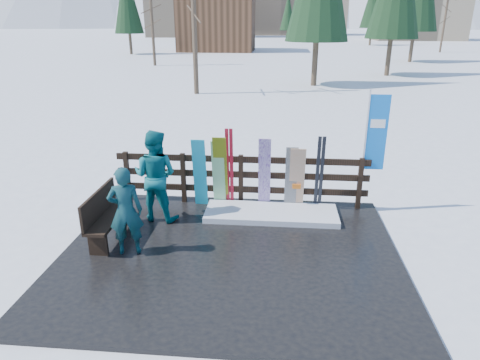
# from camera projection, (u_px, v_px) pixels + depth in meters

# --- Properties ---
(ground) EXTENTS (700.00, 700.00, 0.00)m
(ground) POSITION_uv_depth(u_px,v_px,m) (230.00, 256.00, 7.69)
(ground) COLOR white
(ground) RESTS_ON ground
(deck) EXTENTS (6.00, 5.00, 0.08)m
(deck) POSITION_uv_depth(u_px,v_px,m) (230.00, 254.00, 7.68)
(deck) COLOR black
(deck) RESTS_ON ground
(fence) EXTENTS (5.60, 0.10, 1.15)m
(fence) POSITION_uv_depth(u_px,v_px,m) (241.00, 176.00, 9.49)
(fence) COLOR black
(fence) RESTS_ON deck
(snow_patch) EXTENTS (2.79, 1.00, 0.12)m
(snow_patch) POSITION_uv_depth(u_px,v_px,m) (271.00, 213.00, 9.08)
(snow_patch) COLOR white
(snow_patch) RESTS_ON deck
(bench) EXTENTS (0.41, 1.50, 0.97)m
(bench) POSITION_uv_depth(u_px,v_px,m) (105.00, 214.00, 7.98)
(bench) COLOR black
(bench) RESTS_ON deck
(snowboard_0) EXTENTS (0.29, 0.28, 1.57)m
(snowboard_0) POSITION_uv_depth(u_px,v_px,m) (200.00, 173.00, 9.31)
(snowboard_0) COLOR #1CADCC
(snowboard_0) RESTS_ON deck
(snowboard_1) EXTENTS (0.27, 0.36, 1.56)m
(snowboard_1) POSITION_uv_depth(u_px,v_px,m) (219.00, 174.00, 9.28)
(snowboard_1) COLOR white
(snowboard_1) RESTS_ON deck
(snowboard_2) EXTENTS (0.29, 0.43, 1.65)m
(snowboard_2) POSITION_uv_depth(u_px,v_px,m) (221.00, 172.00, 9.26)
(snowboard_2) COLOR #CFE314
(snowboard_2) RESTS_ON deck
(snowboard_3) EXTENTS (0.26, 0.35, 1.63)m
(snowboard_3) POSITION_uv_depth(u_px,v_px,m) (264.00, 174.00, 9.18)
(snowboard_3) COLOR white
(snowboard_3) RESTS_ON deck
(snowboard_4) EXTENTS (0.25, 0.25, 1.45)m
(snowboard_4) POSITION_uv_depth(u_px,v_px,m) (291.00, 178.00, 9.16)
(snowboard_4) COLOR black
(snowboard_4) RESTS_ON deck
(snowboard_5) EXTENTS (0.32, 0.30, 1.43)m
(snowboard_5) POSITION_uv_depth(u_px,v_px,m) (297.00, 179.00, 9.16)
(snowboard_5) COLOR silver
(snowboard_5) RESTS_ON deck
(ski_pair_a) EXTENTS (0.16, 0.21, 1.80)m
(ski_pair_a) POSITION_uv_depth(u_px,v_px,m) (229.00, 168.00, 9.28)
(ski_pair_a) COLOR #A31424
(ski_pair_a) RESTS_ON deck
(ski_pair_b) EXTENTS (0.17, 0.17, 1.67)m
(ski_pair_b) POSITION_uv_depth(u_px,v_px,m) (319.00, 173.00, 9.14)
(ski_pair_b) COLOR black
(ski_pair_b) RESTS_ON deck
(rental_flag) EXTENTS (0.45, 0.04, 2.60)m
(rental_flag) POSITION_uv_depth(u_px,v_px,m) (374.00, 137.00, 8.96)
(rental_flag) COLOR silver
(rental_flag) RESTS_ON deck
(person_front) EXTENTS (0.67, 0.52, 1.61)m
(person_front) POSITION_uv_depth(u_px,v_px,m) (126.00, 211.00, 7.40)
(person_front) COLOR #135448
(person_front) RESTS_ON deck
(person_back) EXTENTS (1.03, 0.86, 1.90)m
(person_back) POSITION_uv_depth(u_px,v_px,m) (155.00, 176.00, 8.68)
(person_back) COLOR #0E656F
(person_back) RESTS_ON deck
(trees) EXTENTS (41.93, 68.70, 12.15)m
(trees) POSITION_uv_depth(u_px,v_px,m) (308.00, 6.00, 50.79)
(trees) COLOR #382B1E
(trees) RESTS_ON ground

